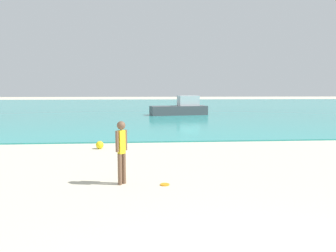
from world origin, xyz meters
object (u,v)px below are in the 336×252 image
(person_standing, at_px, (122,149))
(beach_ball, at_px, (100,145))
(boat_far, at_px, (181,108))
(frisbee, at_px, (165,185))

(person_standing, height_order, beach_ball, person_standing)
(boat_far, bearing_deg, person_standing, 69.29)
(boat_far, xyz_separation_m, beach_ball, (-5.02, -15.66, -0.50))
(boat_far, distance_m, beach_ball, 16.46)
(frisbee, bearing_deg, person_standing, 171.01)
(frisbee, relative_size, beach_ball, 0.76)
(boat_far, bearing_deg, beach_ball, 62.20)
(person_standing, relative_size, frisbee, 6.77)
(person_standing, height_order, boat_far, boat_far)
(person_standing, bearing_deg, beach_ball, 57.05)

